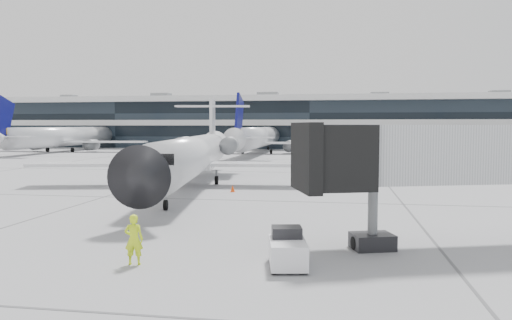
% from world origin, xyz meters
% --- Properties ---
extents(ground, '(220.00, 220.00, 0.00)m').
position_xyz_m(ground, '(0.00, 0.00, 0.00)').
color(ground, gray).
rests_on(ground, ground).
extents(terminal, '(170.00, 22.00, 10.00)m').
position_xyz_m(terminal, '(0.00, 82.00, 5.00)').
color(terminal, black).
rests_on(terminal, ground).
extents(bg_jet_left, '(32.00, 40.00, 9.60)m').
position_xyz_m(bg_jet_left, '(-45.00, 55.00, 0.00)').
color(bg_jet_left, silver).
rests_on(bg_jet_left, ground).
extents(bg_jet_center, '(32.00, 40.00, 9.60)m').
position_xyz_m(bg_jet_center, '(-8.00, 55.00, 0.00)').
color(bg_jet_center, silver).
rests_on(bg_jet_center, ground).
extents(bg_jet_right, '(32.00, 40.00, 9.60)m').
position_xyz_m(bg_jet_right, '(32.00, 55.00, 0.00)').
color(bg_jet_right, silver).
rests_on(bg_jet_right, ground).
extents(regional_jet, '(26.76, 33.39, 7.72)m').
position_xyz_m(regional_jet, '(-5.58, 6.92, 2.64)').
color(regional_jet, silver).
rests_on(regional_jet, ground).
extents(jet_bridge, '(15.72, 7.50, 5.15)m').
position_xyz_m(jet_bridge, '(12.85, -10.08, 3.75)').
color(jet_bridge, silver).
rests_on(jet_bridge, ground).
extents(ramp_worker, '(0.72, 0.53, 1.81)m').
position_xyz_m(ramp_worker, '(-1.18, -15.53, 0.91)').
color(ramp_worker, '#D9FF1A').
rests_on(ramp_worker, ground).
extents(baggage_tug, '(1.60, 2.30, 1.34)m').
position_xyz_m(baggage_tug, '(4.23, -14.91, 0.60)').
color(baggage_tug, white).
rests_on(baggage_tug, ground).
extents(traffic_cone, '(0.39, 0.39, 0.52)m').
position_xyz_m(traffic_cone, '(-1.79, 4.00, 0.24)').
color(traffic_cone, '#FC490D').
rests_on(traffic_cone, ground).
extents(far_tug, '(2.05, 2.49, 1.37)m').
position_xyz_m(far_tug, '(-16.11, 33.55, 0.62)').
color(far_tug, black).
rests_on(far_tug, ground).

